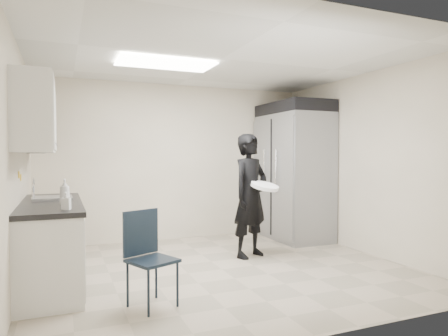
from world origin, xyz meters
name	(u,v)px	position (x,y,z in m)	size (l,w,h in m)	color
floor	(222,269)	(0.00, 0.00, 0.00)	(4.50, 4.50, 0.00)	tan
ceiling	(222,59)	(0.00, 0.00, 2.60)	(4.50, 4.50, 0.00)	silver
back_wall	(178,162)	(0.00, 2.00, 1.30)	(4.50, 4.50, 0.00)	beige
left_wall	(17,167)	(-2.25, 0.00, 1.30)	(4.00, 4.00, 0.00)	beige
right_wall	(366,163)	(2.25, 0.00, 1.30)	(4.00, 4.00, 0.00)	beige
ceiling_panel	(166,64)	(-0.60, 0.40, 2.57)	(1.20, 0.60, 0.02)	white
lower_counter	(51,245)	(-1.95, 0.20, 0.43)	(0.60, 1.90, 0.86)	silver
countertop	(50,204)	(-1.95, 0.20, 0.89)	(0.64, 1.95, 0.05)	black
sink	(53,203)	(-1.93, 0.45, 0.87)	(0.42, 0.40, 0.14)	gray
faucet	(34,190)	(-2.13, 0.45, 1.02)	(0.02, 0.02, 0.24)	silver
upper_cabinets	(36,118)	(-2.08, 0.20, 1.83)	(0.35, 1.80, 0.75)	silver
towel_dispenser	(36,140)	(-2.14, 1.35, 1.62)	(0.22, 0.30, 0.35)	black
notice_sticker_left	(19,175)	(-2.24, 0.10, 1.22)	(0.00, 0.12, 0.07)	yellow
notice_sticker_right	(21,177)	(-2.24, 0.30, 1.18)	(0.00, 0.12, 0.07)	yellow
commercial_fridge	(293,177)	(1.83, 1.27, 1.05)	(0.80, 1.35, 2.10)	gray
fridge_compressor	(294,109)	(1.83, 1.27, 2.20)	(0.80, 1.35, 0.20)	black
folding_chair	(152,261)	(-1.06, -0.88, 0.44)	(0.39, 0.39, 0.87)	black
man_tuxedo	(251,195)	(0.61, 0.44, 0.86)	(0.63, 0.42, 1.72)	black
bucket_lid	(265,186)	(0.71, 0.21, 1.00)	(0.38, 0.38, 0.05)	silver
soap_bottle_a	(65,192)	(-1.80, -0.16, 1.04)	(0.10, 0.10, 0.27)	white
soap_bottle_b	(66,201)	(-1.80, -0.54, 0.99)	(0.08, 0.08, 0.17)	silver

